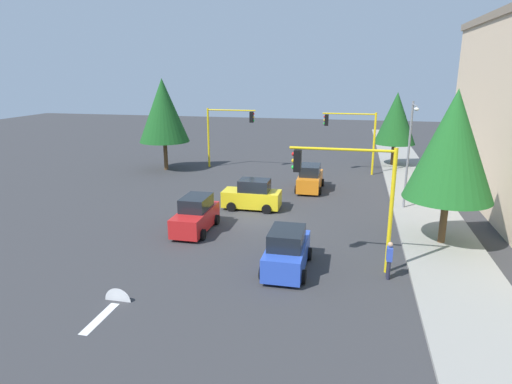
% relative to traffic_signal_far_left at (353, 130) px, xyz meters
% --- Properties ---
extents(ground_plane, '(120.00, 120.00, 0.00)m').
position_rel_traffic_signal_far_left_xyz_m(ground_plane, '(14.00, -5.65, -3.83)').
color(ground_plane, '#353538').
extents(sidewalk_kerb, '(80.00, 4.00, 0.15)m').
position_rel_traffic_signal_far_left_xyz_m(sidewalk_kerb, '(9.00, 4.85, -3.75)').
color(sidewalk_kerb, gray).
rests_on(sidewalk_kerb, ground).
extents(lane_arrow_near, '(2.40, 1.10, 1.10)m').
position_rel_traffic_signal_far_left_xyz_m(lane_arrow_near, '(25.51, -8.65, -3.82)').
color(lane_arrow_near, silver).
rests_on(lane_arrow_near, ground).
extents(traffic_signal_far_left, '(0.36, 4.59, 5.39)m').
position_rel_traffic_signal_far_left_xyz_m(traffic_signal_far_left, '(0.00, 0.00, 0.00)').
color(traffic_signal_far_left, yellow).
rests_on(traffic_signal_far_left, ground).
extents(traffic_signal_far_right, '(0.36, 4.59, 5.50)m').
position_rel_traffic_signal_far_left_xyz_m(traffic_signal_far_right, '(0.00, -11.32, 0.07)').
color(traffic_signal_far_right, yellow).
rests_on(traffic_signal_far_right, ground).
extents(traffic_signal_near_left, '(0.36, 4.59, 5.67)m').
position_rel_traffic_signal_far_left_xyz_m(traffic_signal_near_left, '(20.00, 0.04, 0.18)').
color(traffic_signal_near_left, yellow).
rests_on(traffic_signal_near_left, ground).
extents(street_lamp_curbside, '(2.15, 0.28, 7.00)m').
position_rel_traffic_signal_far_left_xyz_m(street_lamp_curbside, '(10.39, 3.55, 0.52)').
color(street_lamp_curbside, slate).
rests_on(street_lamp_curbside, ground).
extents(tree_roadside_far, '(3.81, 3.81, 6.95)m').
position_rel_traffic_signal_far_left_xyz_m(tree_roadside_far, '(-4.00, 3.85, 0.72)').
color(tree_roadside_far, brown).
rests_on(tree_roadside_far, ground).
extents(tree_roadside_near, '(4.36, 4.36, 7.98)m').
position_rel_traffic_signal_far_left_xyz_m(tree_roadside_near, '(16.00, 4.85, 1.41)').
color(tree_roadside_near, brown).
rests_on(tree_roadside_near, ground).
extents(tree_opposite_side, '(4.48, 4.48, 8.21)m').
position_rel_traffic_signal_far_left_xyz_m(tree_opposite_side, '(2.00, -16.65, 1.56)').
color(tree_opposite_side, brown).
rests_on(tree_opposite_side, ground).
extents(car_yellow, '(1.95, 3.76, 1.98)m').
position_rel_traffic_signal_far_left_xyz_m(car_yellow, '(12.00, -6.19, -2.93)').
color(car_yellow, yellow).
rests_on(car_yellow, ground).
extents(car_orange, '(4.16, 1.94, 1.98)m').
position_rel_traffic_signal_far_left_xyz_m(car_orange, '(6.42, -2.97, -2.93)').
color(car_orange, orange).
rests_on(car_orange, ground).
extents(car_red, '(4.05, 1.93, 1.98)m').
position_rel_traffic_signal_far_left_xyz_m(car_red, '(16.73, -8.40, -2.93)').
color(car_red, red).
rests_on(car_red, ground).
extents(car_blue, '(4.06, 2.01, 1.98)m').
position_rel_traffic_signal_far_left_xyz_m(car_blue, '(20.68, -2.58, -2.93)').
color(car_blue, blue).
rests_on(car_blue, ground).
extents(pedestrian_crossing, '(0.40, 0.24, 1.70)m').
position_rel_traffic_signal_far_left_xyz_m(pedestrian_crossing, '(20.63, 1.88, -2.92)').
color(pedestrian_crossing, '#262638').
rests_on(pedestrian_crossing, ground).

